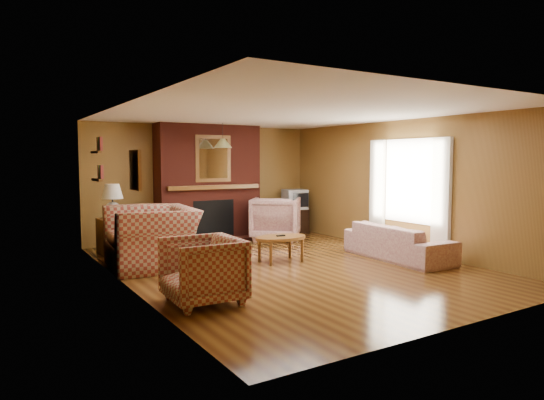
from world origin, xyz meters
TOP-DOWN VIEW (x-y plane):
  - floor at (0.00, 0.00)m, footprint 6.50×6.50m
  - ceiling at (0.00, 0.00)m, footprint 6.50×6.50m
  - wall_back at (0.00, 3.25)m, footprint 6.50×0.00m
  - wall_front at (0.00, -3.25)m, footprint 6.50×0.00m
  - wall_left at (-2.50, 0.00)m, footprint 0.00×6.50m
  - wall_right at (2.50, 0.00)m, footprint 0.00×6.50m
  - fireplace at (0.00, 2.98)m, footprint 2.20×0.82m
  - window_right at (2.45, -0.20)m, footprint 0.10×1.85m
  - bookshelf at (-2.44, 1.90)m, footprint 0.09×0.55m
  - botanical_print at (-2.47, -0.30)m, footprint 0.05×0.40m
  - pendant_light at (0.00, 2.30)m, footprint 0.36×0.36m
  - plaid_loveseat at (-1.85, 1.07)m, footprint 1.39×1.56m
  - plaid_armchair at (-1.95, -1.14)m, footprint 0.89×0.87m
  - floral_sofa at (1.90, -0.52)m, footprint 0.91×2.05m
  - floral_armchair at (1.19, 2.25)m, footprint 1.37×1.37m
  - coffee_table at (0.07, 0.30)m, footprint 0.90×0.56m
  - side_table at (-2.10, 2.45)m, footprint 0.51×0.51m
  - table_lamp at (-2.10, 2.45)m, footprint 0.37×0.37m
  - tv_stand at (2.05, 2.80)m, footprint 0.51×0.47m
  - crt_tv at (2.05, 2.79)m, footprint 0.56×0.56m

SIDE VIEW (x-z plane):
  - floor at x=0.00m, z-range 0.00..0.00m
  - tv_stand at x=2.05m, z-range 0.00..0.55m
  - floral_sofa at x=1.90m, z-range 0.00..0.58m
  - side_table at x=-2.10m, z-range 0.00..0.64m
  - coffee_table at x=0.07m, z-range 0.15..0.60m
  - plaid_armchair at x=-1.95m, z-range 0.00..0.78m
  - floral_armchair at x=1.19m, z-range 0.00..0.90m
  - plaid_loveseat at x=-1.85m, z-range 0.00..0.94m
  - crt_tv at x=2.05m, z-range 0.55..1.00m
  - table_lamp at x=-2.10m, z-range 0.67..1.28m
  - window_right at x=2.45m, z-range 0.13..2.13m
  - fireplace at x=0.00m, z-range -0.02..2.38m
  - wall_back at x=0.00m, z-range -2.05..4.45m
  - wall_front at x=0.00m, z-range -2.05..4.45m
  - wall_left at x=-2.50m, z-range -2.05..4.45m
  - wall_right at x=2.50m, z-range -2.05..4.45m
  - botanical_print at x=-2.47m, z-range 1.30..1.80m
  - bookshelf at x=-2.44m, z-range 1.31..2.02m
  - pendant_light at x=0.00m, z-range 1.76..2.24m
  - ceiling at x=0.00m, z-range 2.40..2.40m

